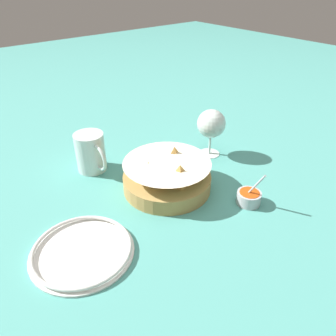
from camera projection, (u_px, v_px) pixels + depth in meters
The scene contains 6 objects.
ground_plane at pixel (169, 189), 0.85m from camera, with size 4.00×4.00×0.00m, color teal.
food_basket at pixel (168, 176), 0.84m from camera, with size 0.23×0.23×0.10m.
sauce_cup at pixel (249, 197), 0.80m from camera, with size 0.07×0.06×0.10m.
wine_glass at pixel (211, 125), 0.96m from camera, with size 0.08×0.08×0.14m.
beer_mug at pixel (91, 154), 0.91m from camera, with size 0.12×0.08×0.11m.
side_plate at pixel (82, 250), 0.66m from camera, with size 0.21×0.21×0.01m.
Camera 1 is at (0.53, -0.44, 0.50)m, focal length 35.00 mm.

